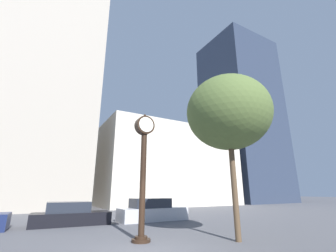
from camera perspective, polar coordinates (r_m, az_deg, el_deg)
The scene contains 7 objects.
building_tall_tower at distance 34.99m, azimuth -29.19°, elevation 12.42°, with size 13.32×12.00×35.08m.
building_storefront_row at distance 35.98m, azimuth -0.57°, elevation -10.31°, with size 20.38×12.00×11.44m.
building_glass_modern at distance 49.72m, azimuth 18.16°, elevation 2.06°, with size 13.20×12.00×33.89m.
street_clock at distance 9.89m, azimuth -6.28°, elevation -9.34°, with size 0.84×0.75×5.33m.
car_black at distance 15.59m, azimuth -23.51°, elevation -20.09°, with size 4.48×1.96×1.33m.
car_silver at distance 16.69m, azimuth -3.99°, elevation -20.77°, with size 4.83×1.83×1.47m.
bare_tree at distance 10.81m, azimuth 15.07°, elevation 3.23°, with size 3.86×3.86×7.18m.
Camera 1 is at (-3.31, -7.27, 1.90)m, focal length 24.00 mm.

